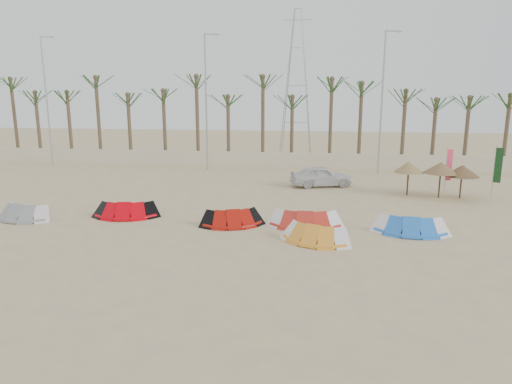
# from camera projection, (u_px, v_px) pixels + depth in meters

# --- Properties ---
(ground) EXTENTS (120.00, 120.00, 0.00)m
(ground) POSITION_uv_depth(u_px,v_px,m) (236.00, 255.00, 18.33)
(ground) COLOR #D5B875
(ground) RESTS_ON ground
(boundary_wall) EXTENTS (60.00, 0.30, 1.30)m
(boundary_wall) POSITION_uv_depth(u_px,v_px,m) (281.00, 160.00, 39.48)
(boundary_wall) COLOR beige
(boundary_wall) RESTS_ON ground
(palm_line) EXTENTS (52.00, 4.00, 7.70)m
(palm_line) POSITION_uv_depth(u_px,v_px,m) (290.00, 92.00, 39.60)
(palm_line) COLOR brown
(palm_line) RESTS_ON ground
(lamp_a) EXTENTS (1.25, 0.14, 11.00)m
(lamp_a) POSITION_uv_depth(u_px,v_px,m) (47.00, 100.00, 39.04)
(lamp_a) COLOR #A5A8AD
(lamp_a) RESTS_ON ground
(lamp_b) EXTENTS (1.25, 0.14, 11.00)m
(lamp_b) POSITION_uv_depth(u_px,v_px,m) (206.00, 100.00, 37.22)
(lamp_b) COLOR #A5A8AD
(lamp_b) RESTS_ON ground
(lamp_c) EXTENTS (1.25, 0.14, 11.00)m
(lamp_c) POSITION_uv_depth(u_px,v_px,m) (382.00, 101.00, 35.40)
(lamp_c) COLOR #A5A8AD
(lamp_c) RESTS_ON ground
(pylon) EXTENTS (3.00, 3.00, 14.00)m
(pylon) POSITION_uv_depth(u_px,v_px,m) (295.00, 158.00, 45.30)
(pylon) COLOR #A5A8AD
(pylon) RESTS_ON ground
(kite_grey) EXTENTS (3.44, 2.06, 0.90)m
(kite_grey) POSITION_uv_depth(u_px,v_px,m) (25.00, 210.00, 23.68)
(kite_grey) COLOR gray
(kite_grey) RESTS_ON ground
(kite_red_left) EXTENTS (3.51, 1.94, 0.90)m
(kite_red_left) POSITION_uv_depth(u_px,v_px,m) (128.00, 208.00, 24.10)
(kite_red_left) COLOR red
(kite_red_left) RESTS_ON ground
(kite_red_mid) EXTENTS (3.43, 2.35, 0.90)m
(kite_red_mid) POSITION_uv_depth(u_px,v_px,m) (233.00, 216.00, 22.58)
(kite_red_mid) COLOR #A61108
(kite_red_mid) RESTS_ON ground
(kite_red_right) EXTENTS (3.55, 1.58, 0.90)m
(kite_red_right) POSITION_uv_depth(u_px,v_px,m) (305.00, 217.00, 22.39)
(kite_red_right) COLOR red
(kite_red_right) RESTS_ON ground
(kite_orange) EXTENTS (3.48, 2.43, 0.90)m
(kite_orange) POSITION_uv_depth(u_px,v_px,m) (315.00, 232.00, 20.05)
(kite_orange) COLOR orange
(kite_orange) RESTS_ON ground
(kite_blue) EXTENTS (3.51, 1.89, 0.90)m
(kite_blue) POSITION_uv_depth(u_px,v_px,m) (409.00, 223.00, 21.34)
(kite_blue) COLOR blue
(kite_blue) RESTS_ON ground
(parasol_left) EXTENTS (1.85, 1.85, 2.18)m
(parasol_left) POSITION_uv_depth(u_px,v_px,m) (409.00, 167.00, 28.55)
(parasol_left) COLOR #4C331E
(parasol_left) RESTS_ON ground
(parasol_mid) EXTENTS (2.08, 2.08, 2.23)m
(parasol_mid) POSITION_uv_depth(u_px,v_px,m) (441.00, 168.00, 27.98)
(parasol_mid) COLOR #4C331E
(parasol_mid) RESTS_ON ground
(parasol_right) EXTENTS (2.05, 2.05, 2.08)m
(parasol_right) POSITION_uv_depth(u_px,v_px,m) (462.00, 171.00, 27.78)
(parasol_right) COLOR #4C331E
(parasol_right) RESTS_ON ground
(flag_pink) EXTENTS (0.44, 0.17, 3.06)m
(flag_pink) POSITION_uv_depth(u_px,v_px,m) (449.00, 166.00, 28.81)
(flag_pink) COLOR #A5A8AD
(flag_pink) RESTS_ON ground
(flag_green) EXTENTS (0.44, 0.18, 3.31)m
(flag_green) POSITION_uv_depth(u_px,v_px,m) (497.00, 167.00, 27.84)
(flag_green) COLOR #A5A8AD
(flag_green) RESTS_ON ground
(car) EXTENTS (4.53, 2.81, 1.44)m
(car) POSITION_uv_depth(u_px,v_px,m) (321.00, 176.00, 31.58)
(car) COLOR silver
(car) RESTS_ON ground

